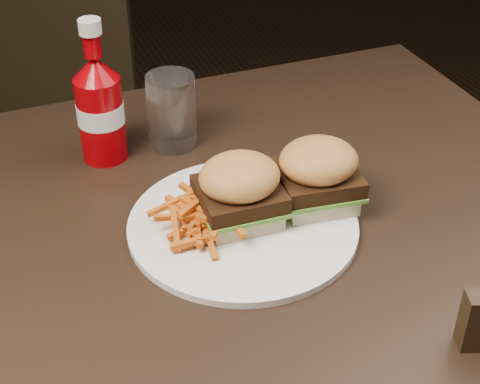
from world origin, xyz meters
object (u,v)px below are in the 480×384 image
object	(u,v)px
dining_table	(155,250)
tumbler	(172,111)
plate	(243,225)
chair_far	(79,131)
ketchup_bottle	(101,120)

from	to	relation	value
dining_table	tumbler	xyz separation A→B (m)	(0.09, 0.21, 0.08)
tumbler	plate	bearing A→B (deg)	-84.80
dining_table	chair_far	size ratio (longest dim) A/B	3.13
dining_table	ketchup_bottle	xyz separation A→B (m)	(-0.01, 0.21, 0.08)
ketchup_bottle	tumbler	distance (m)	0.10
plate	chair_far	bearing A→B (deg)	95.09
plate	ketchup_bottle	distance (m)	0.27
plate	dining_table	bearing A→B (deg)	168.22
dining_table	ketchup_bottle	size ratio (longest dim) A/B	9.16
dining_table	ketchup_bottle	bearing A→B (deg)	93.86
chair_far	plate	bearing A→B (deg)	118.83
dining_table	tumbler	size ratio (longest dim) A/B	10.69
ketchup_bottle	tumbler	xyz separation A→B (m)	(0.10, -0.00, -0.01)
chair_far	tumbler	xyz separation A→B (m)	(0.06, -0.65, 0.38)
chair_far	dining_table	bearing A→B (deg)	111.59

